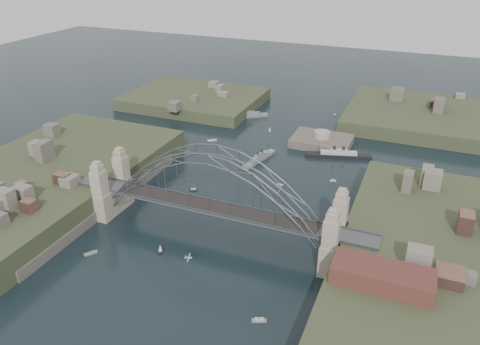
% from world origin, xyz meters
% --- Properties ---
extents(ground, '(500.00, 500.00, 0.00)m').
position_xyz_m(ground, '(0.00, 0.00, 0.00)').
color(ground, black).
rests_on(ground, ground).
extents(bridge, '(84.00, 13.80, 24.60)m').
position_xyz_m(bridge, '(0.00, 0.00, 12.32)').
color(bridge, '#464649').
rests_on(bridge, ground).
extents(shore_west, '(50.50, 90.00, 12.00)m').
position_xyz_m(shore_west, '(-57.32, 0.00, 1.97)').
color(shore_west, '#363E24').
rests_on(shore_west, ground).
extents(shore_east, '(50.50, 90.00, 12.00)m').
position_xyz_m(shore_east, '(57.32, 0.00, 1.97)').
color(shore_east, '#363E24').
rests_on(shore_east, ground).
extents(headland_nw, '(60.00, 45.00, 9.00)m').
position_xyz_m(headland_nw, '(-55.00, 95.00, 0.50)').
color(headland_nw, '#363E24').
rests_on(headland_nw, ground).
extents(headland_ne, '(70.00, 55.00, 9.50)m').
position_xyz_m(headland_ne, '(50.00, 110.00, 0.75)').
color(headland_ne, '#363E24').
rests_on(headland_ne, ground).
extents(fort_island, '(22.00, 16.00, 9.40)m').
position_xyz_m(fort_island, '(12.00, 70.00, -0.34)').
color(fort_island, '#544C43').
rests_on(fort_island, ground).
extents(wharf_shed, '(20.00, 8.00, 4.00)m').
position_xyz_m(wharf_shed, '(44.00, -14.00, 10.00)').
color(wharf_shed, '#592D26').
rests_on(wharf_shed, shore_east).
extents(naval_cruiser_near, '(6.27, 17.56, 5.25)m').
position_xyz_m(naval_cruiser_near, '(-4.83, 47.84, 0.81)').
color(naval_cruiser_near, gray).
rests_on(naval_cruiser_near, ground).
extents(naval_cruiser_far, '(14.47, 11.11, 5.45)m').
position_xyz_m(naval_cruiser_far, '(-24.42, 87.90, 0.85)').
color(naval_cruiser_far, gray).
rests_on(naval_cruiser_far, ground).
extents(ocean_liner, '(23.27, 9.47, 5.72)m').
position_xyz_m(ocean_liner, '(20.29, 61.11, 0.89)').
color(ocean_liner, black).
rests_on(ocean_liner, ground).
extents(aeroplane, '(1.71, 2.98, 0.44)m').
position_xyz_m(aeroplane, '(2.86, -19.41, 6.63)').
color(aeroplane, silver).
extents(small_boat_a, '(2.59, 1.85, 1.43)m').
position_xyz_m(small_boat_a, '(-16.19, 19.28, 0.28)').
color(small_boat_a, '#B9BAB5').
rests_on(small_boat_a, ground).
extents(small_boat_b, '(2.06, 0.93, 0.45)m').
position_xyz_m(small_boat_b, '(7.65, 33.05, 0.15)').
color(small_boat_b, '#B9BAB5').
rests_on(small_boat_b, ground).
extents(small_boat_c, '(1.76, 3.02, 2.38)m').
position_xyz_m(small_boat_c, '(-9.16, -12.11, 0.78)').
color(small_boat_c, '#B9BAB5').
rests_on(small_boat_c, ground).
extents(small_boat_d, '(2.10, 1.17, 1.43)m').
position_xyz_m(small_boat_d, '(22.60, 41.96, 0.29)').
color(small_boat_d, '#B9BAB5').
rests_on(small_boat_d, ground).
extents(small_boat_e, '(3.49, 3.23, 0.45)m').
position_xyz_m(small_boat_e, '(-28.12, 57.67, 0.15)').
color(small_boat_e, '#B9BAB5').
rests_on(small_boat_e, ground).
extents(small_boat_f, '(1.79, 0.80, 1.43)m').
position_xyz_m(small_boat_f, '(-4.88, 44.34, 0.29)').
color(small_boat_f, '#B9BAB5').
rests_on(small_boat_f, ground).
extents(small_boat_g, '(3.19, 2.12, 1.43)m').
position_xyz_m(small_boat_g, '(22.09, -25.19, 0.28)').
color(small_boat_g, '#B9BAB5').
rests_on(small_boat_g, ground).
extents(small_boat_h, '(1.33, 1.86, 2.38)m').
position_xyz_m(small_boat_h, '(-10.54, 75.18, 0.99)').
color(small_boat_h, '#B9BAB5').
rests_on(small_boat_h, ground).
extents(small_boat_i, '(1.62, 2.71, 0.45)m').
position_xyz_m(small_boat_i, '(29.17, 9.08, 0.15)').
color(small_boat_i, '#B9BAB5').
rests_on(small_boat_i, ground).
extents(small_boat_j, '(2.82, 3.27, 0.45)m').
position_xyz_m(small_boat_j, '(-24.73, -19.63, 0.15)').
color(small_boat_j, '#B9BAB5').
rests_on(small_boat_j, ground).
extents(small_boat_k, '(0.87, 2.18, 1.43)m').
position_xyz_m(small_boat_k, '(9.64, 104.50, 0.29)').
color(small_boat_k, '#B9BAB5').
rests_on(small_boat_k, ground).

